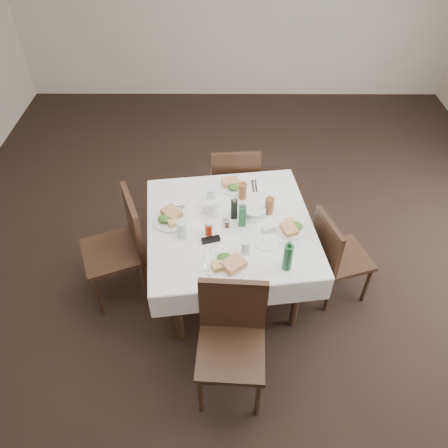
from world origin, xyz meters
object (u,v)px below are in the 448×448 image
chair_north (235,182)px  ketchup_bottle (209,229)px  chair_east (334,253)px  chair_south (232,333)px  oil_cruet_dark (234,208)px  coffee_mug (210,208)px  water_w (182,229)px  bread_basket (255,212)px  green_bottle (288,257)px  water_n (211,195)px  water_e (272,202)px  water_s (245,247)px  chair_west (122,242)px  dining_table (230,231)px  oil_cruet_green (242,215)px

chair_north → ketchup_bottle: size_ratio=7.83×
chair_east → ketchup_bottle: 1.05m
chair_south → oil_cruet_dark: (0.02, 0.91, 0.31)m
chair_south → coffee_mug: size_ratio=6.27×
chair_north → coffee_mug: (-0.21, -0.69, 0.28)m
water_w → bread_basket: size_ratio=0.71×
ketchup_bottle → green_bottle: (0.55, -0.33, 0.06)m
water_n → oil_cruet_dark: size_ratio=0.53×
chair_south → water_e: 1.11m
water_s → water_e: bearing=65.4°
water_n → water_w: bearing=-116.0°
chair_west → oil_cruet_dark: bearing=5.0°
water_w → ketchup_bottle: size_ratio=1.16×
chair_east → bread_basket: size_ratio=4.46×
water_n → coffee_mug: 0.15m
chair_east → ketchup_bottle: bearing=-176.7°
coffee_mug → chair_west: bearing=-169.2°
dining_table → chair_south: chair_south is taller
chair_south → water_e: chair_south is taller
oil_cruet_green → water_w: bearing=-164.0°
water_e → chair_west: bearing=-170.9°
ketchup_bottle → coffee_mug: (-0.00, 0.25, -0.01)m
water_w → bread_basket: (0.55, 0.24, -0.04)m
bread_basket → green_bottle: green_bottle is taller
chair_east → oil_cruet_dark: (-0.81, 0.14, 0.36)m
water_e → green_bottle: bearing=-85.1°
dining_table → green_bottle: (0.39, -0.45, 0.20)m
oil_cruet_dark → green_bottle: 0.64m
chair_north → oil_cruet_green: oil_cruet_green is taller
dining_table → bread_basket: (0.19, 0.11, 0.11)m
water_s → water_w: size_ratio=0.81×
water_e → ketchup_bottle: bearing=-148.1°
oil_cruet_green → green_bottle: size_ratio=0.91×
oil_cruet_green → water_n: bearing=130.1°
ketchup_bottle → water_e: bearing=31.9°
water_e → oil_cruet_dark: bearing=-159.4°
chair_west → water_e: chair_west is taller
water_s → oil_cruet_green: bearing=93.1°
water_e → coffee_mug: 0.50m
chair_west → water_w: (0.51, -0.13, 0.27)m
chair_west → green_bottle: bearing=-19.5°
chair_west → ketchup_bottle: size_ratio=8.25×
ketchup_bottle → coffee_mug: bearing=90.1°
water_e → water_w: 0.77m
water_w → ketchup_bottle: 0.20m
water_e → water_s: bearing=-114.6°
water_e → bread_basket: bearing=-149.0°
water_s → oil_cruet_green: oil_cruet_green is taller
dining_table → water_e: bearing=29.6°
chair_west → bread_basket: (1.06, 0.11, 0.23)m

